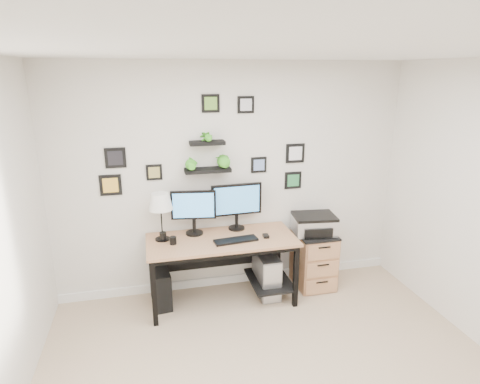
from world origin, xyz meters
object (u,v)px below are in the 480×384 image
object	(u,v)px
desk	(224,248)
monitor_left	(194,209)
mug	(173,240)
pc_tower_grey	(266,274)
monitor_right	(237,203)
file_cabinet	(314,259)
pc_tower_black	(161,287)
table_lamp	(160,203)
printer	(314,224)

from	to	relation	value
desk	monitor_left	size ratio (longest dim) A/B	3.20
mug	pc_tower_grey	distance (m)	1.18
mug	monitor_left	bearing A→B (deg)	40.83
monitor_right	file_cabinet	bearing A→B (deg)	-8.55
pc_tower_black	pc_tower_grey	bearing A→B (deg)	-8.02
pc_tower_black	file_cabinet	bearing A→B (deg)	-5.31
mug	pc_tower_black	world-z (taller)	mug
mug	table_lamp	bearing A→B (deg)	125.08
monitor_right	table_lamp	distance (m)	0.85
pc_tower_black	pc_tower_grey	xyz separation A→B (m)	(1.20, -0.05, 0.04)
pc_tower_black	printer	bearing A→B (deg)	-4.90
monitor_left	monitor_right	bearing A→B (deg)	4.15
monitor_left	pc_tower_black	distance (m)	0.93
monitor_right	pc_tower_black	world-z (taller)	monitor_right
monitor_right	mug	world-z (taller)	monitor_right
mug	printer	size ratio (longest dim) A/B	0.16
printer	table_lamp	bearing A→B (deg)	179.46
mug	desk	bearing A→B (deg)	5.82
pc_tower_grey	printer	size ratio (longest dim) A/B	0.97
pc_tower_black	file_cabinet	distance (m)	1.81
desk	monitor_left	bearing A→B (deg)	152.48
mug	pc_tower_grey	world-z (taller)	mug
monitor_left	printer	distance (m)	1.41
desk	table_lamp	bearing A→B (deg)	172.44
desk	pc_tower_grey	xyz separation A→B (m)	(0.49, -0.00, -0.38)
pc_tower_black	printer	world-z (taller)	printer
mug	printer	bearing A→B (deg)	4.46
monitor_right	printer	world-z (taller)	monitor_right
desk	mug	world-z (taller)	mug
pc_tower_black	mug	bearing A→B (deg)	-39.60
pc_tower_black	pc_tower_grey	distance (m)	1.20
monitor_right	mug	xyz separation A→B (m)	(-0.74, -0.25, -0.28)
monitor_left	desk	bearing A→B (deg)	-27.52
monitor_right	file_cabinet	xyz separation A→B (m)	(0.91, -0.14, -0.73)
monitor_left	monitor_right	size ratio (longest dim) A/B	0.87
pc_tower_grey	file_cabinet	size ratio (longest dim) A/B	0.75
monitor_left	file_cabinet	bearing A→B (deg)	-4.14
pc_tower_black	desk	bearing A→B (deg)	-9.46
pc_tower_grey	pc_tower_black	bearing A→B (deg)	177.63
desk	mug	size ratio (longest dim) A/B	19.69
monitor_right	mug	distance (m)	0.83
monitor_left	pc_tower_black	size ratio (longest dim) A/B	1.20
monitor_right	table_lamp	bearing A→B (deg)	-172.69
monitor_left	mug	world-z (taller)	monitor_left
pc_tower_grey	file_cabinet	xyz separation A→B (m)	(0.61, 0.06, 0.09)
pc_tower_black	file_cabinet	xyz separation A→B (m)	(1.80, 0.01, 0.13)
monitor_left	monitor_right	world-z (taller)	monitor_right
table_lamp	printer	bearing A→B (deg)	-0.54
table_lamp	pc_tower_black	size ratio (longest dim) A/B	1.25
monitor_left	table_lamp	xyz separation A→B (m)	(-0.35, -0.07, 0.12)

